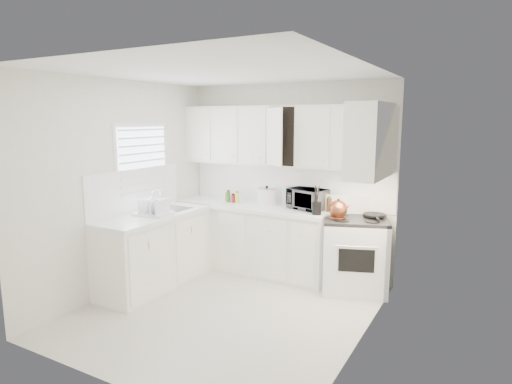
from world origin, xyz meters
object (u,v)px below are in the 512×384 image
Objects in this scene: stove at (355,245)px; utensil_crock at (317,200)px; rice_cooker at (267,195)px; tea_kettle at (338,208)px; microwave at (308,197)px; dish_rack at (153,206)px.

utensil_crock is at bearing 176.10° from stove.
stove is 4.43× the size of rice_cooker.
microwave is (-0.52, 0.29, 0.05)m from tea_kettle.
stove is 2.76× the size of dish_rack.
dish_rack reaches higher than stove.
stove is 0.53m from tea_kettle.
tea_kettle is 0.59m from microwave.
microwave reaches higher than rice_cooker.
utensil_crock is at bearing 168.62° from tea_kettle.
tea_kettle is 2.27m from dish_rack.
tea_kettle is 0.64× the size of dish_rack.
microwave is 0.35m from utensil_crock.
dish_rack is (-0.93, -1.26, -0.02)m from rice_cooker.
tea_kettle is at bearing -157.70° from stove.
utensil_crock is at bearing 0.10° from rice_cooker.
dish_rack is at bearing -123.80° from microwave.
tea_kettle is at bearing 19.18° from dish_rack.
rice_cooker reaches higher than tea_kettle.
utensil_crock reaches higher than stove.
stove is 4.29× the size of tea_kettle.
stove is at bearing 36.46° from tea_kettle.
microwave is 1.99m from dish_rack.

